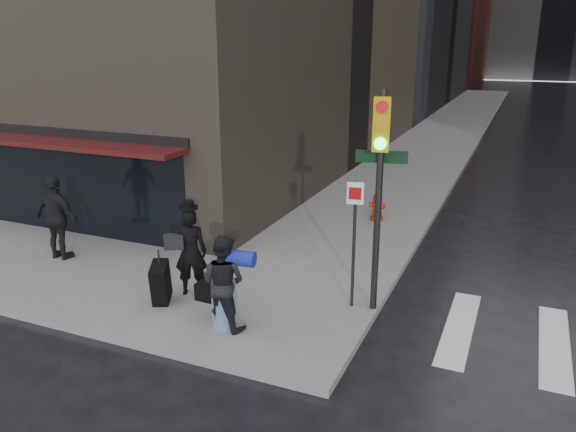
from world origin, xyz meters
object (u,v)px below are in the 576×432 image
at_px(fire_hydrant, 377,208).
at_px(traffic_light, 377,174).
at_px(man_jeans, 223,282).
at_px(man_greycoat, 57,218).
at_px(man_overcoat, 184,257).

bearing_deg(fire_hydrant, traffic_light, -76.41).
bearing_deg(traffic_light, man_jeans, -154.50).
relative_size(man_jeans, man_greycoat, 0.87).
distance_m(traffic_light, fire_hydrant, 6.06).
relative_size(man_overcoat, traffic_light, 0.48).
relative_size(man_jeans, traffic_light, 0.42).
distance_m(man_jeans, fire_hydrant, 7.19).
height_order(man_jeans, traffic_light, traffic_light).
bearing_deg(fire_hydrant, man_jeans, -97.34).
bearing_deg(man_greycoat, man_jeans, 166.94).
height_order(man_overcoat, traffic_light, traffic_light).
xyz_separation_m(man_overcoat, traffic_light, (3.57, 0.85, 1.82)).
xyz_separation_m(man_jeans, man_greycoat, (-5.15, 1.37, 0.13)).
distance_m(man_overcoat, traffic_light, 4.10).
bearing_deg(man_jeans, fire_hydrant, -94.56).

